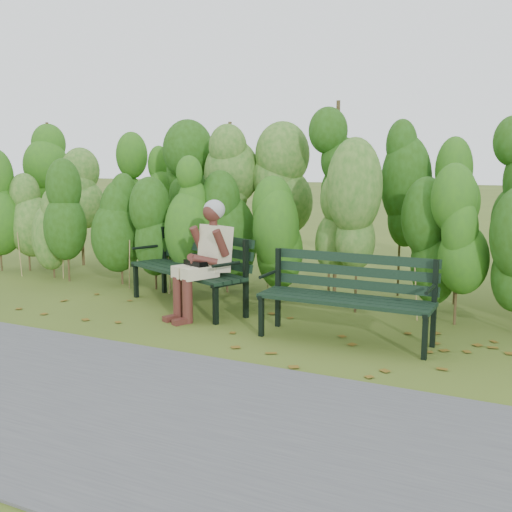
% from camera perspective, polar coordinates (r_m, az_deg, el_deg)
% --- Properties ---
extents(ground, '(80.00, 80.00, 0.00)m').
position_cam_1_polar(ground, '(6.43, -1.37, -7.06)').
color(ground, '#43561C').
extents(footpath, '(60.00, 2.50, 0.01)m').
position_cam_1_polar(footpath, '(4.70, -14.13, -13.56)').
color(footpath, '#474749').
rests_on(footpath, ground).
extents(hedge_band, '(11.04, 1.67, 2.42)m').
position_cam_1_polar(hedge_band, '(7.90, 4.82, 5.22)').
color(hedge_band, '#47381E').
rests_on(hedge_band, ground).
extents(leaf_litter, '(5.92, 1.99, 0.01)m').
position_cam_1_polar(leaf_litter, '(6.41, -1.85, -7.10)').
color(leaf_litter, brown).
rests_on(leaf_litter, ground).
extents(bench_left, '(1.90, 1.25, 0.91)m').
position_cam_1_polar(bench_left, '(7.41, -6.01, -0.70)').
color(bench_left, black).
rests_on(bench_left, ground).
extents(bench_right, '(1.73, 0.58, 0.86)m').
position_cam_1_polar(bench_right, '(6.07, 8.77, -3.22)').
color(bench_right, black).
rests_on(bench_right, ground).
extents(seated_woman, '(0.64, 0.85, 1.35)m').
position_cam_1_polar(seated_woman, '(6.85, -4.85, 0.39)').
color(seated_woman, beige).
rests_on(seated_woman, ground).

